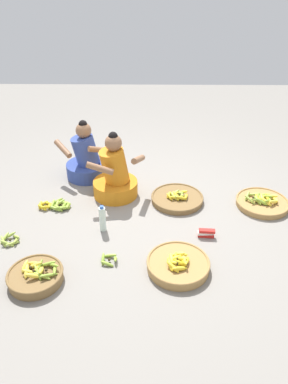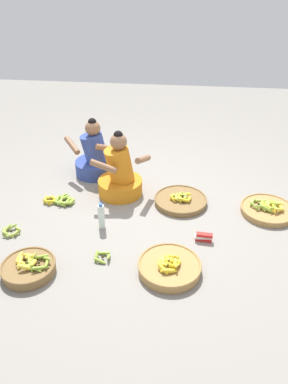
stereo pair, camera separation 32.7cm
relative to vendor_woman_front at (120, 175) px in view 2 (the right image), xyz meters
name	(u,v)px [view 2 (the right image)]	position (x,y,z in m)	size (l,w,h in m)	color
ground_plane	(146,209)	(0.34, -0.30, -0.25)	(10.00, 10.00, 0.00)	gray
vendor_woman_front	(120,175)	(0.00, 0.00, 0.00)	(0.64, 0.52, 0.80)	orange
vendor_woman_behind	(95,157)	(-0.40, 0.44, -0.02)	(0.74, 0.52, 0.76)	#334793
banana_basket_front_center	(29,267)	(-0.58, -1.40, -0.20)	(0.48, 0.48, 0.17)	brown
banana_basket_back_right	(181,200)	(0.72, -0.13, -0.21)	(0.60, 0.60, 0.14)	brown
banana_basket_mid_right	(268,209)	(1.68, -0.20, -0.21)	(0.59, 0.59, 0.14)	#A87F47
banana_basket_mid_left	(169,266)	(0.66, -1.24, -0.20)	(0.57, 0.57, 0.16)	#A87F47
loose_bananas_front_left	(102,257)	(0.03, -1.15, -0.23)	(0.16, 0.16, 0.08)	#8CAD38
loose_bananas_front_right	(11,231)	(-0.97, -0.89, -0.23)	(0.21, 0.21, 0.09)	#9EB747
loose_bananas_back_left	(61,200)	(-0.65, -0.28, -0.23)	(0.40, 0.23, 0.09)	gold
water_bottle	(101,216)	(-0.08, -0.68, -0.12)	(0.07, 0.07, 0.29)	silver
packet_carton_stack	(204,237)	(0.97, -0.78, -0.21)	(0.17, 0.07, 0.09)	red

